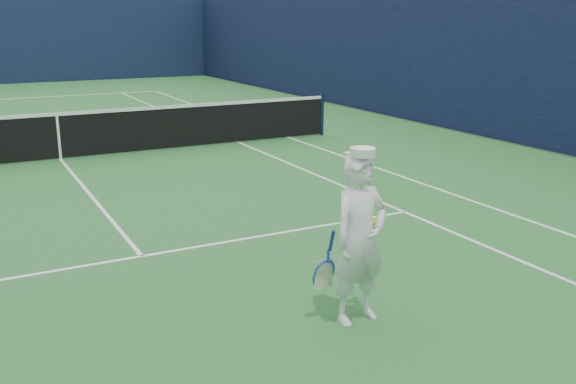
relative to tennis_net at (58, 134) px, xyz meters
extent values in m
plane|color=#26652B|center=(0.00, 0.00, -0.55)|extent=(80.00, 80.00, 0.00)
cube|color=white|center=(0.00, 11.88, -0.55)|extent=(11.03, 0.06, 0.01)
cube|color=white|center=(5.49, 0.00, -0.55)|extent=(0.06, 23.83, 0.01)
cube|color=white|center=(4.12, 0.00, -0.55)|extent=(0.06, 23.77, 0.01)
cube|color=white|center=(0.00, 6.40, -0.55)|extent=(8.23, 0.06, 0.01)
cube|color=white|center=(0.00, -6.40, -0.55)|extent=(8.23, 0.06, 0.01)
cube|color=white|center=(0.00, 0.00, -0.55)|extent=(0.06, 12.80, 0.01)
cube|color=white|center=(0.00, 11.73, -0.55)|extent=(0.06, 0.30, 0.01)
cube|color=#0E1434|center=(10.00, 0.00, 1.45)|extent=(0.12, 36.12, 4.00)
cylinder|color=#141E4C|center=(6.40, 0.00, -0.02)|extent=(0.09, 0.09, 1.07)
cube|color=black|center=(0.00, 0.00, -0.05)|extent=(12.79, 0.02, 0.92)
cube|color=white|center=(0.00, 0.00, 0.42)|extent=(12.79, 0.04, 0.07)
cube|color=white|center=(0.00, 0.00, -0.08)|extent=(0.05, 0.03, 0.94)
imported|color=white|center=(1.45, -9.12, 0.29)|extent=(0.65, 0.46, 1.68)
cylinder|color=white|center=(1.45, -9.12, 1.15)|extent=(0.24, 0.24, 0.08)
cube|color=white|center=(1.43, -8.99, 1.12)|extent=(0.19, 0.12, 0.02)
cylinder|color=navy|center=(1.16, -9.06, 0.31)|extent=(0.04, 0.09, 0.22)
cube|color=#1F41AA|center=(1.16, -9.01, 0.13)|extent=(0.02, 0.02, 0.14)
torus|color=#1F41AA|center=(1.15, -8.95, -0.07)|extent=(0.30, 0.13, 0.29)
cube|color=beige|center=(1.15, -8.95, -0.07)|extent=(0.22, 0.03, 0.30)
sphere|color=yellow|center=(1.70, -8.99, 0.37)|extent=(0.07, 0.07, 0.07)
sphere|color=yellow|center=(1.74, -8.97, 0.40)|extent=(0.07, 0.07, 0.07)
camera|label=1|loc=(-1.87, -13.97, 2.36)|focal=40.00mm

